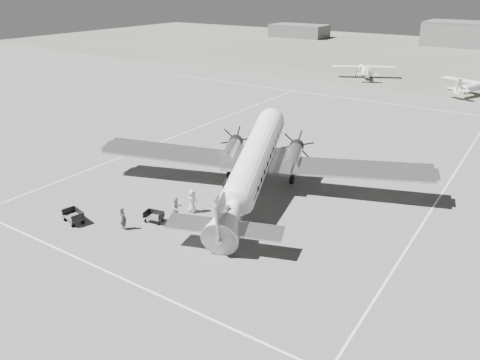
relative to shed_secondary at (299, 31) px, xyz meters
The scene contains 15 objects.
ground 127.49m from the shed_secondary, 64.44° to the right, with size 260.00×260.00×0.00m, color slate.
taxi_line_near 140.25m from the shed_secondary, 66.91° to the right, with size 60.00×0.15×0.01m, color silver.
taxi_line_right 133.11m from the shed_secondary, 59.77° to the right, with size 0.15×80.00×0.01m, color silver.
taxi_line_left 111.35m from the shed_secondary, 70.59° to the right, with size 0.15×60.00×0.01m, color silver.
taxi_line_horizon 93.03m from the shed_secondary, 53.75° to the right, with size 90.00×0.15×0.01m, color silver.
grass_infield 58.56m from the shed_secondary, 19.98° to the right, with size 260.00×90.00×0.01m, color #646355.
shed_secondary is the anchor object (origin of this frame).
dc3_airliner 126.24m from the shed_secondary, 64.87° to the right, with size 29.73×20.63×5.66m, color #B6B6B8, non-canonical shape.
light_plane_left 71.78m from the shed_secondary, 53.31° to the right, with size 11.96×9.71×2.48m, color white, non-canonical shape.
light_plane_right 88.62m from the shed_secondary, 44.80° to the right, with size 12.17×9.87×2.53m, color white, non-canonical shape.
baggage_cart_near 132.16m from the shed_secondary, 67.86° to the right, with size 1.50×1.06×0.85m, color #505050, non-canonical shape.
baggage_cart_far 133.60m from the shed_secondary, 70.41° to the right, with size 1.75×1.24×0.99m, color #505050, non-canonical shape.
ground_crew 133.69m from the shed_secondary, 68.62° to the right, with size 0.63×0.41×1.73m, color #303030.
ramp_agent 131.25m from the shed_secondary, 67.19° to the right, with size 0.88×0.68×1.80m, color #B0B0AE.
passenger 129.99m from the shed_secondary, 66.81° to the right, with size 0.93×0.60×1.90m, color silver.
Camera 1 is at (17.73, -30.16, 16.91)m, focal length 35.00 mm.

